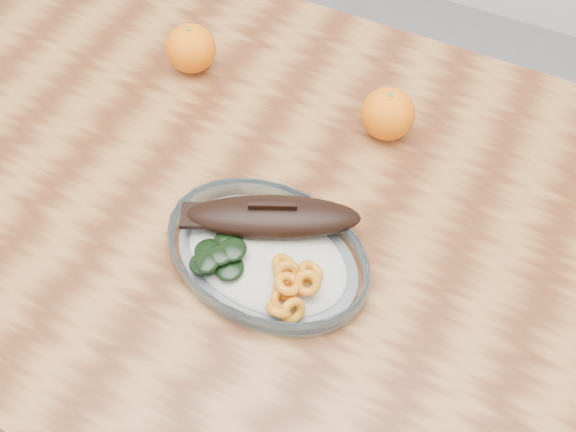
{
  "coord_description": "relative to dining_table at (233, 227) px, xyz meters",
  "views": [
    {
      "loc": [
        0.33,
        -0.51,
        1.51
      ],
      "look_at": [
        0.1,
        -0.02,
        0.77
      ],
      "focal_mm": 45.0,
      "sensor_mm": 36.0,
      "label": 1
    }
  ],
  "objects": [
    {
      "name": "orange_left",
      "position": [
        -0.16,
        0.18,
        0.14
      ],
      "size": [
        0.08,
        0.08,
        0.08
      ],
      "primitive_type": "sphere",
      "color": "#FF4A05",
      "rests_on": "dining_table"
    },
    {
      "name": "ground",
      "position": [
        0.0,
        0.0,
        -0.65
      ],
      "size": [
        3.0,
        3.0,
        0.0
      ],
      "primitive_type": "plane",
      "color": "slate",
      "rests_on": "ground"
    },
    {
      "name": "orange_right",
      "position": [
        0.16,
        0.18,
        0.14
      ],
      "size": [
        0.08,
        0.08,
        0.08
      ],
      "primitive_type": "sphere",
      "color": "#FF4A05",
      "rests_on": "dining_table"
    },
    {
      "name": "dining_table",
      "position": [
        0.0,
        0.0,
        0.0
      ],
      "size": [
        1.2,
        0.8,
        0.75
      ],
      "color": "#5E2F16",
      "rests_on": "ground"
    },
    {
      "name": "plated_meal",
      "position": [
        0.1,
        -0.08,
        0.12
      ],
      "size": [
        0.53,
        0.53,
        0.08
      ],
      "rotation": [
        0.0,
        0.0,
        -0.11
      ],
      "color": "white",
      "rests_on": "dining_table"
    }
  ]
}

